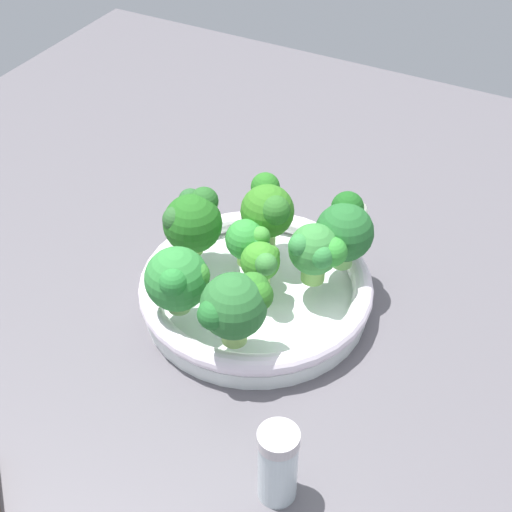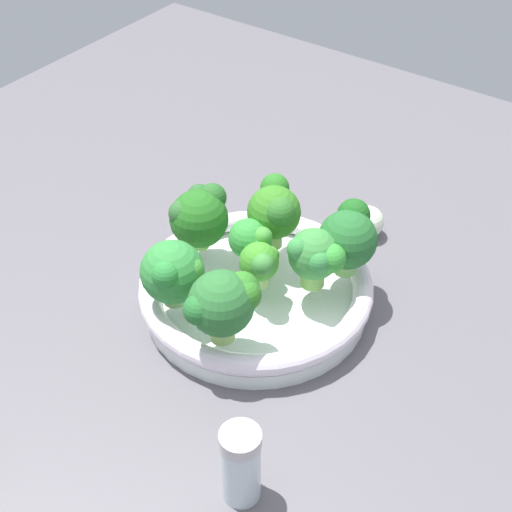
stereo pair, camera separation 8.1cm
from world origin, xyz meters
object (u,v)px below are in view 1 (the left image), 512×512
bowl (256,291)px  broccoli_floret_1 (268,209)px  broccoli_floret_6 (236,305)px  broccoli_floret_0 (178,280)px  broccoli_floret_5 (248,240)px  broccoli_floret_7 (192,220)px  broccoli_floret_3 (316,251)px  pepper_shaker (278,464)px  broccoli_floret_4 (345,228)px  garlic_bulb (352,214)px  broccoli_floret_2 (262,263)px

bowl → broccoli_floret_1: size_ratio=3.28×
broccoli_floret_1 → broccoli_floret_6: 15.34cm
broccoli_floret_0 → broccoli_floret_5: size_ratio=1.33×
broccoli_floret_5 → broccoli_floret_6: (10.69, 4.45, 1.44)cm
bowl → broccoli_floret_7: (-0.90, -8.39, 6.16)cm
broccoli_floret_5 → broccoli_floret_7: broccoli_floret_7 is taller
broccoli_floret_3 → broccoli_floret_5: size_ratio=1.26×
bowl → broccoli_floret_3: broccoli_floret_3 is taller
broccoli_floret_5 → broccoli_floret_6: bearing=22.6°
broccoli_floret_5 → pepper_shaker: bearing=33.8°
broccoli_floret_0 → broccoli_floret_7: broccoli_floret_0 is taller
bowl → broccoli_floret_4: bearing=134.6°
broccoli_floret_5 → garlic_bulb: size_ratio=1.36×
broccoli_floret_0 → garlic_bulb: size_ratio=1.81×
broccoli_floret_1 → garlic_bulb: 15.30cm
broccoli_floret_2 → broccoli_floret_3: 5.82cm
broccoli_floret_1 → broccoli_floret_4: bearing=98.3°
bowl → broccoli_floret_3: (-2.45, 5.83, 6.17)cm
broccoli_floret_5 → broccoli_floret_2: bearing=50.3°
broccoli_floret_3 → broccoli_floret_4: 4.73cm
broccoli_floret_6 → pepper_shaker: (11.18, 10.17, -4.62)cm
broccoli_floret_0 → broccoli_floret_3: 14.78cm
bowl → garlic_bulb: bearing=168.0°
broccoli_floret_0 → broccoli_floret_7: (-8.94, -3.81, 0.05)cm
broccoli_floret_2 → broccoli_floret_7: 9.67cm
broccoli_floret_2 → broccoli_floret_3: size_ratio=0.77×
broccoli_floret_1 → bowl: bearing=15.0°
broccoli_floret_2 → bowl: bearing=-124.5°
broccoli_floret_6 → broccoli_floret_7: (-9.93, -11.02, -0.56)cm
broccoli_floret_3 → pepper_shaker: 24.06cm
broccoli_floret_0 → broccoli_floret_5: 10.12cm
bowl → broccoli_floret_4: size_ratio=3.32×
broccoli_floret_5 → garlic_bulb: 18.30cm
bowl → broccoli_floret_3: size_ratio=3.72×
broccoli_floret_7 → garlic_bulb: 22.11cm
broccoli_floret_5 → broccoli_floret_6: 11.67cm
broccoli_floret_1 → garlic_bulb: (-12.47, 5.42, -7.02)cm
broccoli_floret_2 → pepper_shaker: bearing=31.1°
broccoli_floret_2 → broccoli_floret_7: broccoli_floret_7 is taller
broccoli_floret_3 → broccoli_floret_6: 11.93cm
broccoli_floret_3 → broccoli_floret_5: bearing=-84.1°
broccoli_floret_5 → broccoli_floret_0: bearing=-15.9°
garlic_bulb → pepper_shaker: pepper_shaker is taller
garlic_bulb → broccoli_floret_4: bearing=16.0°
broccoli_floret_1 → broccoli_floret_3: (3.28, 7.37, -0.77)cm
bowl → pepper_shaker: 24.03cm
garlic_bulb → pepper_shaker: size_ratio=0.49×
broccoli_floret_2 → broccoli_floret_1: bearing=-158.0°
bowl → broccoli_floret_1: broccoli_floret_1 is taller
broccoli_floret_4 → broccoli_floret_5: bearing=-59.1°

